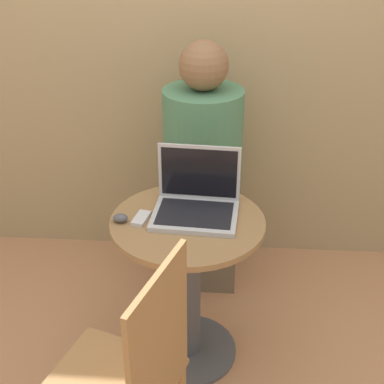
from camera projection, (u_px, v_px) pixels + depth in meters
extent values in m
plane|color=tan|center=(188.00, 351.00, 2.46)|extent=(12.00, 12.00, 0.00)
cube|color=tan|center=(201.00, 21.00, 2.60)|extent=(7.00, 0.05, 2.60)
cylinder|color=#4C4C51|center=(188.00, 349.00, 2.45)|extent=(0.44, 0.44, 0.02)
cylinder|color=#4C4C51|center=(188.00, 291.00, 2.29)|extent=(0.11, 0.11, 0.66)
cylinder|color=olive|center=(188.00, 223.00, 2.12)|extent=(0.62, 0.62, 0.02)
cube|color=#B7B7BC|center=(195.00, 216.00, 2.12)|extent=(0.35, 0.28, 0.02)
cube|color=black|center=(195.00, 213.00, 2.12)|extent=(0.31, 0.22, 0.00)
cube|color=#B7B7BC|center=(199.00, 172.00, 2.17)|extent=(0.34, 0.03, 0.24)
cube|color=black|center=(199.00, 173.00, 2.17)|extent=(0.31, 0.02, 0.21)
cube|color=silver|center=(141.00, 218.00, 2.11)|extent=(0.07, 0.11, 0.02)
ellipsoid|color=#4C4C51|center=(120.00, 218.00, 2.10)|extent=(0.06, 0.04, 0.03)
cylinder|color=#9E7042|center=(96.00, 378.00, 2.04)|extent=(0.04, 0.04, 0.43)
cube|color=#9E7042|center=(159.00, 343.00, 1.54)|extent=(0.13, 0.35, 0.50)
cube|color=brown|center=(203.00, 230.00, 2.95)|extent=(0.36, 0.53, 0.44)
cylinder|color=#4C7F5B|center=(203.00, 152.00, 2.58)|extent=(0.38, 0.38, 0.62)
sphere|color=brown|center=(204.00, 65.00, 2.37)|extent=(0.23, 0.23, 0.23)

